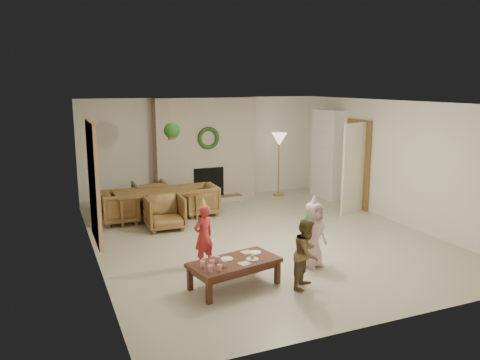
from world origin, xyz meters
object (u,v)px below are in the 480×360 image
dining_chair_near (165,213)px  dining_chair_right (200,200)px  coffee_table_top (234,263)px  child_red (204,236)px  dining_table (157,205)px  child_pink (313,235)px  child_plaid (307,253)px  dining_chair_far (150,196)px  dining_chair_left (120,207)px

dining_chair_near → dining_chair_right: (0.96, 0.74, 0.00)m
dining_chair_right → coffee_table_top: 3.88m
coffee_table_top → dining_chair_right: bearing=67.1°
coffee_table_top → child_red: (-0.15, 0.90, 0.14)m
dining_table → child_pink: bearing=-64.3°
coffee_table_top → child_red: size_ratio=1.27×
dining_table → dining_chair_right: dining_chair_right is taller
dining_chair_right → coffee_table_top: (-0.73, -3.81, 0.02)m
child_plaid → child_pink: size_ratio=0.95×
dining_chair_far → dining_chair_right: size_ratio=1.00×
dining_chair_left → dining_chair_far: bearing=-45.0°
dining_chair_right → coffee_table_top: size_ratio=0.58×
dining_chair_near → child_red: child_red is taller
child_plaid → dining_chair_left: bearing=73.4°
dining_chair_near → child_pink: child_pink is taller
dining_chair_far → child_pink: size_ratio=0.70×
child_plaid → dining_table: bearing=64.4°
dining_table → child_pink: (1.64, -3.59, 0.22)m
dining_chair_right → child_pink: bearing=12.1°
coffee_table_top → child_red: 0.93m
dining_table → child_red: size_ratio=1.74×
dining_chair_far → coffee_table_top: 4.59m
dining_table → child_plaid: bearing=-73.5°
child_red → child_pink: bearing=136.7°
child_red → child_plaid: (1.09, -1.29, 0.00)m
dining_chair_right → child_plaid: child_plaid is taller
dining_chair_left → dining_chair_right: same height
dining_chair_far → child_red: bearing=92.0°
dining_chair_far → child_pink: bearing=111.6°
dining_table → child_red: (0.07, -2.93, 0.19)m
dining_chair_right → dining_chair_far: bearing=-128.7°
dining_chair_left → dining_table: bearing=-90.0°
dining_chair_right → child_red: (-0.88, -2.91, 0.16)m
dining_chair_far → dining_chair_left: 1.07m
coffee_table_top → child_plaid: 1.02m
dining_chair_far → coffee_table_top: size_ratio=0.58×
child_red → dining_table: bearing=-109.1°
child_red → dining_chair_left: bearing=-94.8°
child_red → child_plaid: child_plaid is taller
child_red → dining_chair_right: bearing=-127.2°
child_plaid → dining_chair_right: bearing=51.9°
dining_chair_far → dining_chair_right: same height
coffee_table_top → dining_chair_far: bearing=80.5°
coffee_table_top → child_pink: 1.45m
dining_table → dining_chair_near: bearing=-90.0°
dining_table → dining_chair_near: dining_chair_near is taller
dining_table → child_plaid: child_plaid is taller
dining_chair_near → dining_chair_left: (-0.74, 0.77, 0.00)m
child_plaid → dining_chair_far: bearing=62.0°
child_red → child_pink: 1.71m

